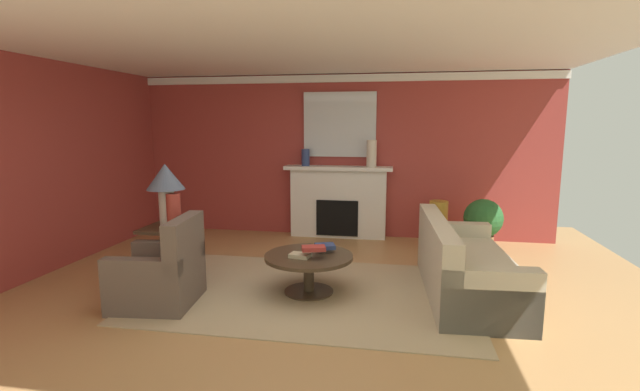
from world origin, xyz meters
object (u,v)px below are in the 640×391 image
(vase_tall_corner, at_px, (438,224))
(potted_plant, at_px, (483,222))
(fireplace, at_px, (338,204))
(side_table, at_px, (169,251))
(vase_mantel_left, at_px, (306,157))
(coffee_table, at_px, (309,265))
(table_lamp, at_px, (166,183))
(vase_on_side_table, at_px, (174,212))
(sofa, at_px, (464,269))
(armchair_near_window, at_px, (161,276))
(mantel_mirror, at_px, (340,125))
(vase_mantel_right, at_px, (372,154))

(vase_tall_corner, xyz_separation_m, potted_plant, (0.60, -0.40, 0.13))
(fireplace, xyz_separation_m, side_table, (-1.69, -2.60, -0.17))
(vase_mantel_left, height_order, vase_tall_corner, vase_mantel_left)
(coffee_table, height_order, table_lamp, table_lamp)
(vase_mantel_left, relative_size, potted_plant, 0.34)
(vase_on_side_table, xyz_separation_m, vase_tall_corner, (3.17, 2.42, -0.55))
(side_table, relative_size, table_lamp, 0.93)
(table_lamp, xyz_separation_m, vase_mantel_left, (1.14, 2.55, 0.13))
(sofa, relative_size, vase_on_side_table, 5.11)
(armchair_near_window, relative_size, potted_plant, 1.14)
(mantel_mirror, height_order, vase_tall_corner, mantel_mirror)
(vase_tall_corner, bearing_deg, vase_mantel_right, 166.94)
(vase_on_side_table, distance_m, vase_tall_corner, 4.02)
(coffee_table, relative_size, vase_mantel_right, 2.29)
(armchair_near_window, bearing_deg, table_lamp, 110.22)
(fireplace, bearing_deg, vase_mantel_left, -174.85)
(coffee_table, xyz_separation_m, side_table, (-1.71, 0.02, 0.06))
(armchair_near_window, bearing_deg, vase_tall_corner, 43.27)
(sofa, relative_size, vase_mantel_left, 7.59)
(coffee_table, distance_m, table_lamp, 1.93)
(armchair_near_window, bearing_deg, vase_on_side_table, 98.58)
(potted_plant, bearing_deg, vase_on_side_table, -151.78)
(armchair_near_window, distance_m, vase_tall_corner, 4.25)
(fireplace, distance_m, vase_mantel_right, 1.02)
(vase_mantel_left, relative_size, vase_tall_corner, 0.39)
(table_lamp, distance_m, vase_on_side_table, 0.37)
(fireplace, relative_size, vase_mantel_left, 6.36)
(mantel_mirror, relative_size, table_lamp, 1.62)
(mantel_mirror, xyz_separation_m, vase_on_side_table, (-1.54, -2.84, -0.99))
(vase_tall_corner, bearing_deg, potted_plant, -33.94)
(mantel_mirror, relative_size, vase_mantel_left, 4.30)
(vase_mantel_right, bearing_deg, vase_tall_corner, -13.06)
(fireplace, relative_size, potted_plant, 2.16)
(vase_mantel_left, bearing_deg, vase_tall_corner, -6.55)
(side_table, xyz_separation_m, vase_mantel_right, (2.24, 2.55, 1.03))
(vase_mantel_right, bearing_deg, armchair_near_window, -122.50)
(fireplace, xyz_separation_m, mantel_mirror, (0.00, 0.12, 1.32))
(side_table, bearing_deg, sofa, 4.05)
(fireplace, bearing_deg, vase_on_side_table, -119.44)
(vase_on_side_table, bearing_deg, table_lamp, 141.34)
(table_lamp, xyz_separation_m, vase_on_side_table, (0.15, -0.12, -0.31))
(fireplace, height_order, mantel_mirror, mantel_mirror)
(mantel_mirror, distance_m, armchair_near_window, 3.97)
(mantel_mirror, bearing_deg, potted_plant, -20.29)
(vase_on_side_table, bearing_deg, coffee_table, 3.53)
(fireplace, relative_size, coffee_table, 1.80)
(table_lamp, height_order, vase_mantel_left, vase_mantel_left)
(fireplace, height_order, vase_on_side_table, fireplace)
(side_table, height_order, table_lamp, table_lamp)
(coffee_table, relative_size, side_table, 1.43)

